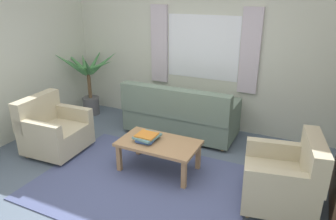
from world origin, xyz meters
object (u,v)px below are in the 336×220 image
Objects in this scene: armchair_right at (285,178)px; book_stack_on_table at (147,137)px; armchair_left at (53,130)px; couch at (180,115)px; potted_plant at (88,82)px; coffee_table at (159,146)px.

armchair_right is 1.84m from book_stack_on_table.
couch is at bearing -51.16° from armchair_left.
couch is 2.07m from armchair_left.
couch is 2.23m from armchair_right.
potted_plant is (-0.50, 1.52, 0.32)m from armchair_left.
armchair_right is at bearing -90.15° from armchair_left.
armchair_left is at bearing -97.83° from armchair_right.
armchair_left is (-1.55, -1.37, -0.01)m from couch.
potted_plant is at bearing 147.21° from book_stack_on_table.
armchair_left is at bearing -173.45° from book_stack_on_table.
book_stack_on_table is (-1.84, 0.03, 0.13)m from armchair_right.
potted_plant reaches higher than coffee_table.
book_stack_on_table is 0.28× the size of potted_plant.
couch is 1.43× the size of potted_plant.
armchair_right is 1.67m from coffee_table.
potted_plant is at bearing -4.06° from couch.
armchair_left is at bearing -71.74° from potted_plant.
coffee_table is 0.20m from book_stack_on_table.
potted_plant is at bearing 149.56° from coffee_table.
couch is at bearing -4.06° from potted_plant.
coffee_table is at bearing -101.95° from armchair_right.
armchair_left is 2.40× the size of book_stack_on_table.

